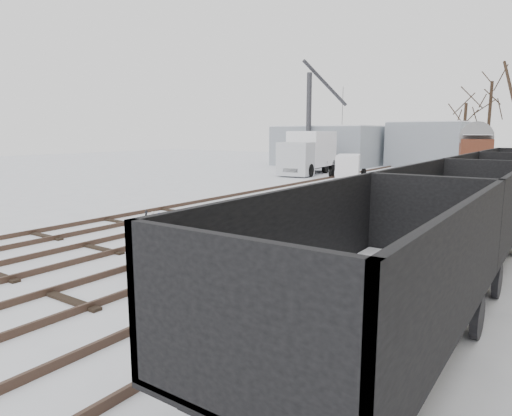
{
  "coord_description": "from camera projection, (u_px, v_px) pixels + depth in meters",
  "views": [
    {
      "loc": [
        8.25,
        -8.13,
        3.44
      ],
      "look_at": [
        0.58,
        2.9,
        1.2
      ],
      "focal_mm": 32.0,
      "sensor_mm": 36.0,
      "label": 1
    }
  ],
  "objects": [
    {
      "name": "ground",
      "position": [
        174.0,
        267.0,
        11.79
      ],
      "size": [
        120.0,
        120.0,
        0.0
      ],
      "primitive_type": "plane",
      "color": "white",
      "rests_on": "ground"
    },
    {
      "name": "tracks",
      "position": [
        369.0,
        200.0,
        22.85
      ],
      "size": [
        13.9,
        52.0,
        0.16
      ],
      "color": "black",
      "rests_on": "ground"
    },
    {
      "name": "shed_left",
      "position": [
        330.0,
        146.0,
        47.93
      ],
      "size": [
        10.0,
        8.0,
        4.1
      ],
      "color": "#8F99A1",
      "rests_on": "ground"
    },
    {
      "name": "shed_right",
      "position": [
        428.0,
        144.0,
        46.07
      ],
      "size": [
        7.0,
        6.0,
        4.5
      ],
      "color": "#8F99A1",
      "rests_on": "ground"
    },
    {
      "name": "ground_frame",
      "position": [
        158.0,
        262.0,
        11.18
      ],
      "size": [
        1.32,
        0.5,
        1.49
      ],
      "rotation": [
        0.0,
        0.0,
        -0.06
      ],
      "color": "black",
      "rests_on": "ground"
    },
    {
      "name": "worker",
      "position": [
        182.0,
        245.0,
        10.76
      ],
      "size": [
        0.58,
        0.69,
        1.6
      ],
      "primitive_type": "imported",
      "rotation": [
        0.0,
        0.0,
        1.98
      ],
      "color": "black",
      "rests_on": "ground"
    },
    {
      "name": "freight_wagon_a",
      "position": [
        367.0,
        305.0,
        6.53
      ],
      "size": [
        2.55,
        6.37,
        2.6
      ],
      "color": "black",
      "rests_on": "ground"
    },
    {
      "name": "freight_wagon_b",
      "position": [
        460.0,
        228.0,
        11.72
      ],
      "size": [
        2.55,
        6.37,
        2.6
      ],
      "color": "black",
      "rests_on": "ground"
    },
    {
      "name": "freight_wagon_c",
      "position": [
        496.0,
        199.0,
        16.9
      ],
      "size": [
        2.55,
        6.37,
        2.6
      ],
      "color": "black",
      "rests_on": "ground"
    },
    {
      "name": "box_van_wagon",
      "position": [
        475.0,
        153.0,
        33.41
      ],
      "size": [
        3.15,
        4.68,
        3.28
      ],
      "rotation": [
        0.0,
        0.0,
        0.22
      ],
      "color": "black",
      "rests_on": "ground"
    },
    {
      "name": "lorry",
      "position": [
        308.0,
        152.0,
        37.83
      ],
      "size": [
        3.23,
        7.98,
        3.52
      ],
      "rotation": [
        0.0,
        0.0,
        0.13
      ],
      "color": "black",
      "rests_on": "ground"
    },
    {
      "name": "panel_van",
      "position": [
        348.0,
        165.0,
        35.28
      ],
      "size": [
        2.94,
        4.24,
        1.72
      ],
      "rotation": [
        0.0,
        0.0,
        0.36
      ],
      "color": "white",
      "rests_on": "ground"
    },
    {
      "name": "crane",
      "position": [
        309.0,
        140.0,
        44.46
      ],
      "size": [
        2.64,
        6.08,
        10.21
      ],
      "rotation": [
        0.0,
        0.0,
        -0.38
      ],
      "color": "#313136",
      "rests_on": "ground"
    },
    {
      "name": "tree_far_left",
      "position": [
        464.0,
        135.0,
        45.28
      ],
      "size": [
        0.3,
        0.3,
        6.27
      ],
      "primitive_type": "cylinder",
      "color": "black",
      "rests_on": "ground"
    },
    {
      "name": "tree_far_right",
      "position": [
        489.0,
        125.0,
        44.05
      ],
      "size": [
        0.3,
        0.3,
        8.25
      ],
      "primitive_type": "cylinder",
      "color": "black",
      "rests_on": "ground"
    }
  ]
}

